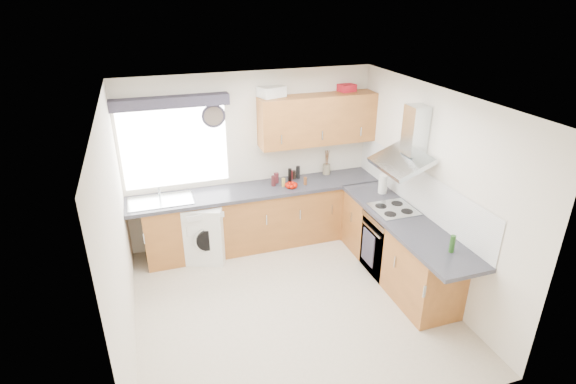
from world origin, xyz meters
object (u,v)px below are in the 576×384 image
object	(u,v)px
extractor_hood	(408,145)
washing_machine	(204,231)
oven	(390,242)
upper_cabinets	(318,120)

from	to	relation	value
extractor_hood	washing_machine	distance (m)	2.96
washing_machine	extractor_hood	bearing A→B (deg)	-4.79
oven	washing_machine	xyz separation A→B (m)	(-2.30, 1.10, -0.01)
upper_cabinets	oven	bearing A→B (deg)	-67.46
oven	upper_cabinets	xyz separation A→B (m)	(-0.55, 1.32, 1.38)
extractor_hood	washing_machine	size ratio (longest dim) A/B	0.93
oven	extractor_hood	distance (m)	1.35
oven	washing_machine	size ratio (longest dim) A/B	1.01
extractor_hood	washing_machine	bearing A→B (deg)	155.35
extractor_hood	upper_cabinets	size ratio (longest dim) A/B	0.46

